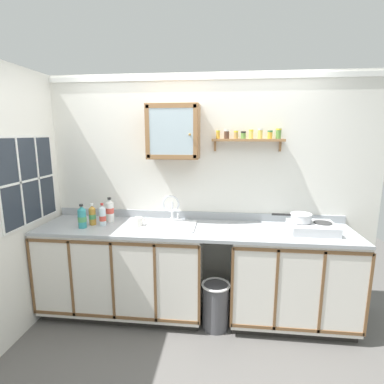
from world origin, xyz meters
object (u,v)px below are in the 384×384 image
(mug, at_px, (139,222))
(wall_cabinet, at_px, (173,132))
(trash_bin, at_px, (216,305))
(bottle_opaque_white_3, at_px, (110,210))
(bottle_detergent_teal_1, at_px, (82,217))
(saucepan, at_px, (300,217))
(bottle_juice_amber_2, at_px, (92,215))
(hot_plate_stove, at_px, (312,228))
(sink, at_px, (169,228))
(bottle_water_clear_0, at_px, (103,216))

(mug, xyz_separation_m, wall_cabinet, (0.32, 0.22, 0.87))
(trash_bin, bearing_deg, bottle_opaque_white_3, 165.48)
(bottle_detergent_teal_1, distance_m, trash_bin, 1.53)
(saucepan, bearing_deg, bottle_juice_amber_2, -179.06)
(hot_plate_stove, xyz_separation_m, mug, (-1.64, -0.02, 0.01))
(sink, bearing_deg, bottle_opaque_white_3, 173.92)
(wall_cabinet, bearing_deg, saucepan, -7.83)
(sink, xyz_separation_m, wall_cabinet, (0.03, 0.15, 0.94))
(sink, relative_size, hot_plate_stove, 1.28)
(trash_bin, bearing_deg, sink, 155.33)
(mug, xyz_separation_m, trash_bin, (0.77, -0.15, -0.75))
(sink, height_order, wall_cabinet, wall_cabinet)
(bottle_water_clear_0, xyz_separation_m, bottle_opaque_white_3, (0.02, 0.13, 0.02))
(bottle_detergent_teal_1, xyz_separation_m, bottle_opaque_white_3, (0.19, 0.22, 0.02))
(mug, height_order, trash_bin, mug)
(sink, distance_m, bottle_opaque_white_3, 0.65)
(hot_plate_stove, height_order, mug, mug)
(saucepan, xyz_separation_m, wall_cabinet, (-1.22, 0.17, 0.78))
(wall_cabinet, bearing_deg, bottle_detergent_teal_1, -160.08)
(saucepan, bearing_deg, bottle_opaque_white_3, 177.44)
(mug, bearing_deg, bottle_water_clear_0, 179.94)
(hot_plate_stove, relative_size, wall_cabinet, 0.79)
(bottle_juice_amber_2, relative_size, trash_bin, 0.47)
(bottle_water_clear_0, bearing_deg, mug, -0.06)
(hot_plate_stove, bearing_deg, bottle_detergent_teal_1, -176.97)
(mug, bearing_deg, trash_bin, -11.41)
(bottle_juice_amber_2, height_order, bottle_opaque_white_3, bottle_opaque_white_3)
(bottle_water_clear_0, distance_m, bottle_juice_amber_2, 0.11)
(bottle_water_clear_0, height_order, trash_bin, bottle_water_clear_0)
(bottle_detergent_teal_1, bearing_deg, hot_plate_stove, 3.03)
(bottle_water_clear_0, height_order, bottle_detergent_teal_1, bottle_detergent_teal_1)
(bottle_juice_amber_2, relative_size, mug, 2.15)
(sink, xyz_separation_m, mug, (-0.29, -0.07, 0.07))
(saucepan, relative_size, mug, 3.66)
(sink, relative_size, saucepan, 1.46)
(bottle_juice_amber_2, xyz_separation_m, bottle_opaque_white_3, (0.14, 0.12, 0.02))
(sink, height_order, mug, sink)
(bottle_detergent_teal_1, xyz_separation_m, wall_cabinet, (0.85, 0.31, 0.81))
(saucepan, distance_m, wall_cabinet, 1.46)
(hot_plate_stove, relative_size, bottle_detergent_teal_1, 1.77)
(mug, bearing_deg, wall_cabinet, 34.28)
(bottle_water_clear_0, xyz_separation_m, trash_bin, (1.13, -0.16, -0.80))
(saucepan, height_order, bottle_opaque_white_3, bottle_opaque_white_3)
(bottle_detergent_teal_1, height_order, bottle_opaque_white_3, bottle_opaque_white_3)
(hot_plate_stove, height_order, trash_bin, hot_plate_stove)
(mug, relative_size, wall_cabinet, 0.19)
(wall_cabinet, relative_size, trash_bin, 1.15)
(bottle_juice_amber_2, xyz_separation_m, wall_cabinet, (0.80, 0.20, 0.82))
(bottle_water_clear_0, height_order, mug, bottle_water_clear_0)
(bottle_opaque_white_3, bearing_deg, bottle_detergent_teal_1, -130.39)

